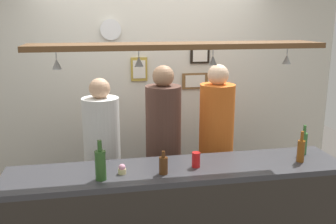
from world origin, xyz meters
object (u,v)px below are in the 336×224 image
Objects in this scene: picture_frame_crest at (139,69)px; wall_clock at (111,30)px; drink_can at (196,160)px; person_middle_brown_shirt at (163,136)px; picture_frame_upper_small at (200,55)px; person_right_orange_shirt at (216,133)px; cupcake at (122,169)px; picture_frame_lower_pair at (195,81)px; person_left_white_patterned_shirt at (102,147)px; bottle_champagne_green at (101,164)px; bottle_beer_brown_stubby at (163,165)px; bottle_beer_amber_tall at (301,150)px; bottle_beer_green_import at (304,143)px.

picture_frame_crest is 1.18× the size of wall_clock.
wall_clock is (-0.57, 1.41, 0.97)m from drink_can.
person_middle_brown_shirt is 1.14m from picture_frame_upper_small.
person_right_orange_shirt is 1.22m from cupcake.
drink_can is 1.56× the size of cupcake.
picture_frame_lower_pair is at bearing 0.00° from picture_frame_crest.
picture_frame_lower_pair is (1.08, 0.72, 0.47)m from person_left_white_patterned_shirt.
picture_frame_upper_small is 0.85× the size of picture_frame_crest.
person_right_orange_shirt is 5.76× the size of bottle_champagne_green.
picture_frame_crest is at bearing 90.09° from bottle_beer_brown_stubby.
bottle_champagne_green is at bearing -172.01° from drink_can.
person_middle_brown_shirt reaches higher than drink_can.
wall_clock is (-0.93, -0.01, 0.58)m from picture_frame_lower_pair.
person_middle_brown_shirt is at bearing 58.37° from cupcake.
bottle_champagne_green is 1.78m from wall_clock.
picture_frame_lower_pair is 1.15× the size of picture_frame_crest.
drink_can is 0.41× the size of picture_frame_lower_pair.
bottle_beer_amber_tall is at bearing -57.29° from person_right_orange_shirt.
picture_frame_lower_pair is (-0.63, 1.31, 0.35)m from bottle_beer_green_import.
person_right_orange_shirt is at bearing -87.25° from picture_frame_lower_pair.
cupcake is 0.35× the size of picture_frame_upper_small.
bottle_beer_brown_stubby is at bearing 2.56° from bottle_champagne_green.
bottle_beer_amber_tall is 3.33× the size of cupcake.
bottle_beer_amber_tall is at bearing -36.45° from person_middle_brown_shirt.
picture_frame_crest is at bearing 134.12° from bottle_beer_green_import.
bottle_beer_brown_stubby is 0.32m from cupcake.
picture_frame_crest is (-0.67, 0.72, 0.56)m from person_right_orange_shirt.
person_middle_brown_shirt is at bearing -124.63° from picture_frame_lower_pair.
picture_frame_lower_pair is 1.36× the size of wall_clock.
picture_frame_crest is (-0.28, 1.42, 0.54)m from drink_can.
picture_frame_crest is (-0.00, 1.50, 0.53)m from bottle_beer_brown_stubby.
bottle_beer_brown_stubby is 0.82× the size of wall_clock.
drink_can is at bearing -119.35° from person_right_orange_shirt.
bottle_beer_brown_stubby is 0.69× the size of bottle_beer_amber_tall.
person_left_white_patterned_shirt is at bearing 88.41° from bottle_champagne_green.
wall_clock is (0.01, 1.44, 1.00)m from cupcake.
person_right_orange_shirt is 0.83m from picture_frame_lower_pair.
person_right_orange_shirt is 5.76× the size of picture_frame_lower_pair.
picture_frame_crest is (-1.27, 1.31, 0.50)m from bottle_beer_green_import.
person_middle_brown_shirt is 1.26m from bottle_beer_amber_tall.
picture_frame_upper_small is 0.71m from picture_frame_crest.
bottle_beer_amber_tall is 1.18× the size of wall_clock.
picture_frame_upper_small is at bearing 107.48° from bottle_beer_amber_tall.
bottle_champagne_green is at bearing -125.89° from picture_frame_lower_pair.
picture_frame_lower_pair is (0.95, 1.45, 0.42)m from cupcake.
bottle_beer_brown_stubby is (-1.27, -0.20, -0.03)m from bottle_beer_green_import.
cupcake is at bearing 26.25° from bottle_champagne_green.
picture_frame_crest is at bearing 58.43° from person_left_white_patterned_shirt.
bottle_champagne_green is 1.67m from picture_frame_crest.
person_middle_brown_shirt is 0.53m from person_right_orange_shirt.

